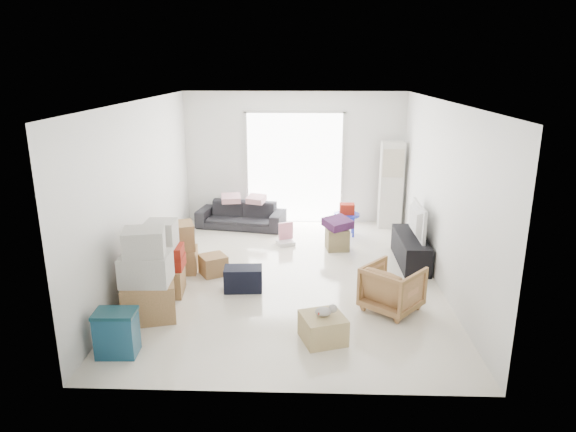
# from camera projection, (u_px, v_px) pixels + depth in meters

# --- Properties ---
(room_shell) EXTENTS (4.98, 6.48, 3.18)m
(room_shell) POSITION_uv_depth(u_px,v_px,m) (290.00, 193.00, 7.70)
(room_shell) COLOR white
(room_shell) RESTS_ON ground
(sliding_door) EXTENTS (2.10, 0.04, 2.33)m
(sliding_door) POSITION_uv_depth(u_px,v_px,m) (294.00, 163.00, 10.59)
(sliding_door) COLOR white
(sliding_door) RESTS_ON room_shell
(ac_tower) EXTENTS (0.45, 0.30, 1.75)m
(ac_tower) POSITION_uv_depth(u_px,v_px,m) (391.00, 185.00, 10.31)
(ac_tower) COLOR silver
(ac_tower) RESTS_ON room_shell
(tv_console) EXTENTS (0.42, 1.40, 0.47)m
(tv_console) POSITION_uv_depth(u_px,v_px,m) (411.00, 249.00, 8.57)
(tv_console) COLOR black
(tv_console) RESTS_ON room_shell
(television) EXTENTS (0.55, 0.96, 0.13)m
(television) POSITION_uv_depth(u_px,v_px,m) (412.00, 233.00, 8.49)
(television) COLOR black
(television) RESTS_ON tv_console
(sofa) EXTENTS (1.82, 0.82, 0.69)m
(sofa) POSITION_uv_depth(u_px,v_px,m) (241.00, 211.00, 10.42)
(sofa) COLOR #222227
(sofa) RESTS_ON room_shell
(pillow_left) EXTENTS (0.48, 0.41, 0.13)m
(pillow_left) POSITION_uv_depth(u_px,v_px,m) (231.00, 191.00, 10.35)
(pillow_left) COLOR #E8A9B7
(pillow_left) RESTS_ON sofa
(pillow_right) EXTENTS (0.45, 0.40, 0.13)m
(pillow_right) POSITION_uv_depth(u_px,v_px,m) (256.00, 192.00, 10.29)
(pillow_right) COLOR #E8A9B7
(pillow_right) RESTS_ON sofa
(armchair) EXTENTS (0.93, 0.92, 0.70)m
(armchair) POSITION_uv_depth(u_px,v_px,m) (392.00, 286.00, 6.88)
(armchair) COLOR tan
(armchair) RESTS_ON room_shell
(storage_bins) EXTENTS (0.48, 0.34, 0.54)m
(storage_bins) POSITION_uv_depth(u_px,v_px,m) (117.00, 333.00, 5.82)
(storage_bins) COLOR navy
(storage_bins) RESTS_ON room_shell
(box_stack_a) EXTENTS (0.79, 0.71, 1.22)m
(box_stack_a) POSITION_uv_depth(u_px,v_px,m) (147.00, 279.00, 6.60)
(box_stack_a) COLOR #AD7B4E
(box_stack_a) RESTS_ON room_shell
(box_stack_b) EXTENTS (0.61, 0.59, 1.10)m
(box_stack_b) POSITION_uv_depth(u_px,v_px,m) (163.00, 263.00, 7.35)
(box_stack_b) COLOR #AD7B4E
(box_stack_b) RESTS_ON room_shell
(box_stack_c) EXTENTS (0.59, 0.59, 0.81)m
(box_stack_c) POSITION_uv_depth(u_px,v_px,m) (179.00, 248.00, 8.15)
(box_stack_c) COLOR #AD7B4E
(box_stack_c) RESTS_ON room_shell
(loose_box) EXTENTS (0.52, 0.52, 0.31)m
(loose_box) POSITION_uv_depth(u_px,v_px,m) (213.00, 265.00, 8.12)
(loose_box) COLOR #AD7B4E
(loose_box) RESTS_ON room_shell
(duffel_bag) EXTENTS (0.57, 0.37, 0.35)m
(duffel_bag) POSITION_uv_depth(u_px,v_px,m) (243.00, 279.00, 7.54)
(duffel_bag) COLOR black
(duffel_bag) RESTS_ON room_shell
(ottoman) EXTENTS (0.44, 0.44, 0.39)m
(ottoman) POSITION_uv_depth(u_px,v_px,m) (337.00, 239.00, 9.21)
(ottoman) COLOR #8D7852
(ottoman) RESTS_ON room_shell
(blanket) EXTENTS (0.58, 0.58, 0.14)m
(blanket) POSITION_uv_depth(u_px,v_px,m) (338.00, 225.00, 9.14)
(blanket) COLOR #492051
(blanket) RESTS_ON ottoman
(kids_table) EXTENTS (0.50, 0.50, 0.63)m
(kids_table) POSITION_uv_depth(u_px,v_px,m) (347.00, 213.00, 9.91)
(kids_table) COLOR #1B2AB6
(kids_table) RESTS_ON room_shell
(toy_walker) EXTENTS (0.38, 0.36, 0.40)m
(toy_walker) POSITION_uv_depth(u_px,v_px,m) (286.00, 238.00, 9.50)
(toy_walker) COLOR silver
(toy_walker) RESTS_ON room_shell
(wood_crate) EXTENTS (0.62, 0.62, 0.33)m
(wood_crate) POSITION_uv_depth(u_px,v_px,m) (323.00, 328.00, 6.15)
(wood_crate) COLOR tan
(wood_crate) RESTS_ON room_shell
(plush_bunny) EXTENTS (0.27, 0.15, 0.14)m
(plush_bunny) POSITION_uv_depth(u_px,v_px,m) (326.00, 311.00, 6.10)
(plush_bunny) COLOR #B2ADA8
(plush_bunny) RESTS_ON wood_crate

